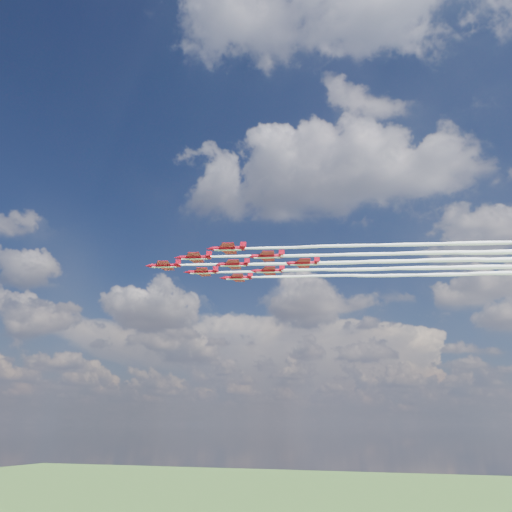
# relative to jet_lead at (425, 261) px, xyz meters

# --- Properties ---
(jet_lead) EXTENTS (147.48, 43.54, 2.54)m
(jet_lead) POSITION_rel_jet_lead_xyz_m (0.00, 0.00, 0.00)
(jet_lead) COLOR #AE091D
(jet_row2_port) EXTENTS (147.48, 43.54, 2.54)m
(jet_row2_port) POSITION_rel_jet_lead_xyz_m (11.20, -3.92, 0.00)
(jet_row2_port) COLOR #AE091D
(jet_row2_starb) EXTENTS (147.48, 43.54, 2.54)m
(jet_row2_starb) POSITION_rel_jet_lead_xyz_m (7.70, 9.03, 0.00)
(jet_row2_starb) COLOR #AE091D
(jet_row3_centre) EXTENTS (147.48, 43.54, 2.54)m
(jet_row3_centre) POSITION_rel_jet_lead_xyz_m (18.91, 5.11, 0.00)
(jet_row3_centre) COLOR #AE091D
(jet_row3_starb) EXTENTS (147.48, 43.54, 2.54)m
(jet_row3_starb) POSITION_rel_jet_lead_xyz_m (15.41, 18.06, 0.00)
(jet_row3_starb) COLOR #AE091D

